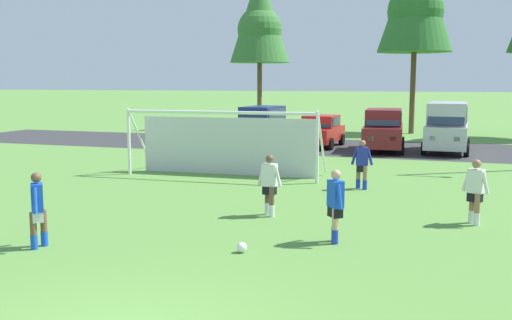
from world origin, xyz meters
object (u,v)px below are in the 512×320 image
object	(u,v)px
player_winger_left	(38,210)
player_striker_near	(362,165)
parked_car_slot_left	(321,131)
parked_car_slot_center_left	(383,130)
player_midfield_center	(475,192)
player_winger_right	(270,185)
parked_car_slot_center	(447,126)
player_defender_far	(335,206)
soccer_ball	(242,247)
soccer_goal	(226,142)
parked_car_slot_far_left	(262,125)

from	to	relation	value
player_winger_left	player_striker_near	bearing A→B (deg)	58.62
parked_car_slot_left	parked_car_slot_center_left	xyz separation A→B (m)	(3.49, -0.93, 0.24)
player_midfield_center	player_winger_right	xyz separation A→B (m)	(-5.14, -0.74, 0.00)
player_midfield_center	parked_car_slot_center	size ratio (longest dim) A/B	0.34
player_midfield_center	parked_car_slot_center_left	distance (m)	15.54
player_defender_far	soccer_ball	bearing A→B (deg)	-140.70
soccer_goal	player_defender_far	distance (m)	9.80
parked_car_slot_far_left	parked_car_slot_left	xyz separation A→B (m)	(3.49, -0.27, -0.24)
soccer_ball	parked_car_slot_center_left	world-z (taller)	parked_car_slot_center_left
player_defender_far	player_winger_right	size ratio (longest dim) A/B	1.00
soccer_ball	parked_car_slot_left	bearing A→B (deg)	97.66
player_defender_far	parked_car_slot_left	world-z (taller)	parked_car_slot_left
soccer_goal	parked_car_slot_center	world-z (taller)	soccer_goal
parked_car_slot_center	player_defender_far	bearing A→B (deg)	-96.87
player_striker_near	player_winger_right	xyz separation A→B (m)	(-1.76, -4.68, 0.00)
soccer_ball	player_midfield_center	size ratio (longest dim) A/B	0.13
soccer_ball	parked_car_slot_center_left	distance (m)	19.23
player_midfield_center	player_striker_near	bearing A→B (deg)	130.64
parked_car_slot_far_left	parked_car_slot_center_left	world-z (taller)	same
parked_car_slot_center_left	parked_car_slot_center	bearing A→B (deg)	8.54
soccer_goal	parked_car_slot_left	world-z (taller)	soccer_goal
player_striker_near	player_defender_far	world-z (taller)	same
soccer_ball	player_winger_right	xyz separation A→B (m)	(-0.45, 3.41, 0.71)
player_defender_far	parked_car_slot_far_left	xyz separation A→B (m)	(-7.89, 19.00, 0.29)
player_winger_left	parked_car_slot_left	xyz separation A→B (m)	(1.56, 21.16, 0.05)
soccer_ball	player_midfield_center	world-z (taller)	player_midfield_center
soccer_ball	parked_car_slot_center_left	bearing A→B (deg)	87.66
soccer_ball	parked_car_slot_center	world-z (taller)	parked_car_slot_center
parked_car_slot_left	parked_car_slot_center	world-z (taller)	parked_car_slot_center
player_winger_right	parked_car_slot_center_left	distance (m)	15.83
player_defender_far	parked_car_slot_left	xyz separation A→B (m)	(-4.40, 18.73, 0.05)
player_striker_near	parked_car_slot_far_left	bearing A→B (deg)	121.39
player_striker_near	player_defender_far	size ratio (longest dim) A/B	1.00
parked_car_slot_left	player_winger_left	bearing A→B (deg)	-94.22
player_defender_far	parked_car_slot_left	distance (m)	19.24
parked_car_slot_far_left	parked_car_slot_center	xyz separation A→B (m)	(10.09, -0.73, 0.23)
player_winger_left	parked_car_slot_center_left	distance (m)	20.85
soccer_ball	player_striker_near	xyz separation A→B (m)	(1.30, 8.09, 0.71)
player_midfield_center	soccer_goal	bearing A→B (deg)	149.33
soccer_ball	parked_car_slot_far_left	size ratio (longest dim) A/B	0.05
player_winger_right	parked_car_slot_left	xyz separation A→B (m)	(-2.25, 16.71, 0.05)
player_midfield_center	parked_car_slot_left	world-z (taller)	parked_car_slot_left
player_defender_far	player_winger_left	size ratio (longest dim) A/B	1.00
soccer_goal	parked_car_slot_center_left	size ratio (longest dim) A/B	1.59
soccer_goal	parked_car_slot_left	distance (m)	10.88
soccer_ball	player_striker_near	distance (m)	8.22
player_defender_far	parked_car_slot_far_left	distance (m)	20.57
soccer_ball	player_winger_right	bearing A→B (deg)	97.60
player_defender_far	parked_car_slot_center	xyz separation A→B (m)	(2.20, 18.27, 0.52)
player_winger_right	parked_car_slot_left	size ratio (longest dim) A/B	0.38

